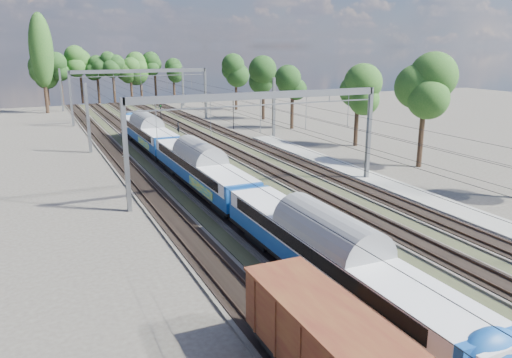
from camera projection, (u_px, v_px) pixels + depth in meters
name	position (u px, v px, depth m)	size (l,w,h in m)	color
track_bed	(205.00, 159.00, 57.57)	(21.00, 130.00, 0.34)	#47423A
platform	(446.00, 207.00, 40.42)	(3.00, 70.00, 0.30)	gray
catenary	(187.00, 98.00, 62.84)	(25.65, 130.00, 9.00)	slate
tree_belt	(148.00, 69.00, 103.79)	(39.54, 99.90, 12.39)	black
poplar	(41.00, 51.00, 95.28)	(4.40, 4.40, 19.04)	black
emu_train	(201.00, 164.00, 44.42)	(3.03, 64.06, 4.43)	black
worker	(178.00, 128.00, 75.32)	(0.60, 0.39, 1.65)	black
signal_near	(161.00, 116.00, 71.06)	(0.34, 0.31, 5.02)	black
signal_far	(233.00, 108.00, 78.30)	(0.33, 0.30, 5.31)	black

